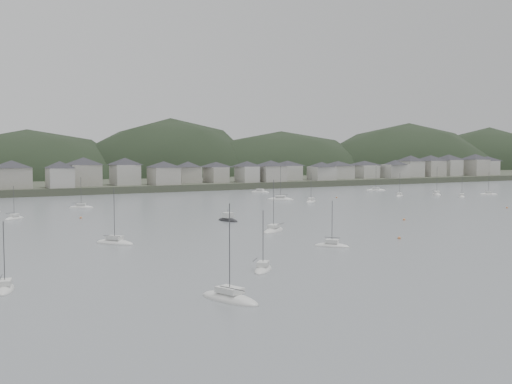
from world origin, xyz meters
TOP-DOWN VIEW (x-y plane):
  - ground at (0.00, 0.00)m, footprint 900.00×900.00m
  - far_shore_land at (0.00, 295.00)m, footprint 900.00×250.00m
  - forested_ridge at (4.83, 269.40)m, footprint 851.55×103.94m
  - waterfront_town at (50.59, 183.34)m, footprint 451.48×28.46m
  - sailboat_lead at (119.23, 92.31)m, footprint 7.44×5.89m
  - moored_fleet at (-6.96, 65.21)m, footprint 207.70×179.30m
  - motor_launch_far at (-17.76, 58.08)m, footprint 3.99×7.91m
  - mooring_buoys at (-5.12, 52.30)m, footprint 163.65×146.51m

SIDE VIEW (x-z plane):
  - forested_ridge at x=4.83m, z-range -62.57..40.00m
  - ground at x=0.00m, z-range 0.00..0.00m
  - mooring_buoys at x=-5.12m, z-range -0.20..0.50m
  - moored_fleet at x=-6.96m, z-range -6.64..6.99m
  - sailboat_lead at x=119.23m, z-range -4.84..5.20m
  - motor_launch_far at x=-17.76m, z-range -1.61..2.20m
  - far_shore_land at x=0.00m, z-range 0.00..3.00m
  - waterfront_town at x=50.59m, z-range 2.20..15.12m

